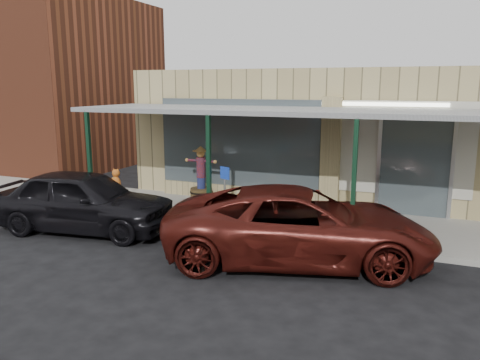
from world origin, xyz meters
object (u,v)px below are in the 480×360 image
at_px(barrel_scarecrow, 201,184).
at_px(barrel_pumpkin, 241,205).
at_px(parked_sedan, 83,201).
at_px(handicap_sign, 225,188).
at_px(car_maroon, 299,225).

bearing_deg(barrel_scarecrow, barrel_pumpkin, -37.62).
relative_size(barrel_scarecrow, parked_sedan, 0.36).
xyz_separation_m(barrel_pumpkin, parked_sedan, (-3.33, -2.60, 0.43)).
distance_m(barrel_scarecrow, parked_sedan, 3.71).
distance_m(handicap_sign, parked_sedan, 3.65).
distance_m(barrel_pumpkin, car_maroon, 3.53).
relative_size(barrel_scarecrow, barrel_pumpkin, 2.80).
bearing_deg(barrel_scarecrow, car_maroon, -54.17).
bearing_deg(barrel_pumpkin, car_maroon, -47.62).
relative_size(barrel_pumpkin, car_maroon, 0.11).
xyz_separation_m(barrel_pumpkin, handicap_sign, (0.03, -1.21, 0.76)).
relative_size(handicap_sign, parked_sedan, 0.31).
height_order(barrel_scarecrow, car_maroon, barrel_scarecrow).
relative_size(barrel_pumpkin, parked_sedan, 0.13).
relative_size(parked_sedan, car_maroon, 0.87).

